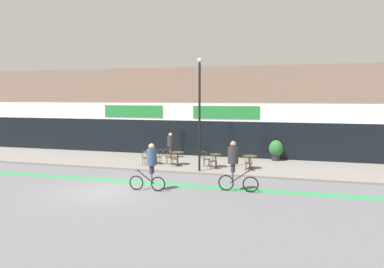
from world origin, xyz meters
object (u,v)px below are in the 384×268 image
object	(u,v)px
cafe_chair_0_side	(159,156)
cafe_chair_3_near	(248,161)
cafe_chair_0_near	(145,157)
planter_pot	(276,150)
cafe_chair_2_near	(213,160)
cafe_chair_2_side	(205,158)
cafe_chair_1_side	(168,156)
cafe_chair_1_near	(175,158)
cyclist_0	(234,162)
pedestrian_near_end	(171,143)
bistro_table_0	(149,155)
cyclist_1	(151,163)
bistro_table_2	(216,158)
lamp_post	(200,107)
bistro_table_3	(250,159)
bistro_table_1	(178,156)

from	to	relation	value
cafe_chair_0_side	cafe_chair_3_near	size ratio (longest dim) A/B	1.00
cafe_chair_0_near	planter_pot	world-z (taller)	planter_pot
cafe_chair_2_near	cafe_chair_2_side	world-z (taller)	same
cafe_chair_1_side	cafe_chair_2_side	world-z (taller)	same
cafe_chair_1_near	cyclist_0	xyz separation A→B (m)	(4.20, -4.18, 0.67)
planter_pot	pedestrian_near_end	distance (m)	6.84
cafe_chair_1_near	cafe_chair_3_near	size ratio (longest dim) A/B	1.00
bistro_table_0	cafe_chair_3_near	size ratio (longest dim) A/B	0.84
cafe_chair_1_side	cyclist_1	bearing A→B (deg)	-82.07
bistro_table_0	bistro_table_2	xyz separation A→B (m)	(4.07, 0.09, 0.01)
pedestrian_near_end	cafe_chair_1_near	bearing A→B (deg)	-73.53
lamp_post	cafe_chair_2_side	bearing A→B (deg)	90.59
bistro_table_2	planter_pot	distance (m)	4.56
cafe_chair_1_near	bistro_table_3	bearing A→B (deg)	-90.22
cafe_chair_1_near	cafe_chair_2_near	size ratio (longest dim) A/B	1.00
bistro_table_3	cafe_chair_1_near	distance (m)	4.30
bistro_table_1	bistro_table_0	bearing A→B (deg)	-174.43
bistro_table_3	cyclist_0	bearing A→B (deg)	-90.77
bistro_table_0	pedestrian_near_end	size ratio (longest dim) A/B	0.45
bistro_table_1	lamp_post	xyz separation A→B (m)	(1.71, -1.43, 2.91)
cafe_chair_2_near	cafe_chair_3_near	size ratio (longest dim) A/B	1.00
bistro_table_0	cyclist_0	xyz separation A→B (m)	(5.95, -4.64, 0.67)
cafe_chair_0_side	cafe_chair_1_near	distance (m)	1.21
cafe_chair_0_near	cafe_chair_2_near	bearing A→B (deg)	-85.33
bistro_table_3	cafe_chair_1_side	size ratio (longest dim) A/B	0.88
cyclist_0	bistro_table_2	bearing A→B (deg)	112.53
cafe_chair_0_near	cafe_chair_1_near	size ratio (longest dim) A/B	1.00
bistro_table_2	cyclist_1	world-z (taller)	cyclist_1
bistro_table_0	cafe_chair_1_near	xyz separation A→B (m)	(1.75, -0.46, -0.00)
bistro_table_1	pedestrian_near_end	xyz separation A→B (m)	(-1.27, 2.30, 0.43)
bistro_table_0	planter_pot	world-z (taller)	planter_pot
bistro_table_3	cafe_chair_2_side	xyz separation A→B (m)	(-2.57, -0.08, -0.01)
bistro_table_1	cafe_chair_2_side	bearing A→B (deg)	-2.94
cafe_chair_1_near	cyclist_1	distance (m)	5.24
cafe_chair_2_near	cyclist_1	bearing A→B (deg)	163.56
bistro_table_2	cyclist_1	bearing A→B (deg)	-106.19
cafe_chair_1_near	planter_pot	distance (m)	6.68
cafe_chair_0_side	cafe_chair_2_side	world-z (taller)	same
cafe_chair_0_side	cafe_chair_0_near	bearing A→B (deg)	49.40
bistro_table_3	bistro_table_0	bearing A→B (deg)	-178.48
planter_pot	cyclist_0	distance (m)	8.10
bistro_table_0	cafe_chair_2_near	world-z (taller)	cafe_chair_2_near
cafe_chair_1_side	cafe_chair_2_near	size ratio (longest dim) A/B	1.00
cafe_chair_1_near	cafe_chair_0_near	bearing A→B (deg)	87.10
bistro_table_1	cafe_chair_0_near	bearing A→B (deg)	-155.52
cyclist_1	cafe_chair_3_near	bearing A→B (deg)	-127.96
cafe_chair_0_near	bistro_table_3	bearing A→B (deg)	-79.12
cafe_chair_2_side	cyclist_1	size ratio (longest dim) A/B	0.43
lamp_post	cafe_chair_2_near	bearing A→B (deg)	49.89
bistro_table_3	cafe_chair_2_near	distance (m)	2.07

